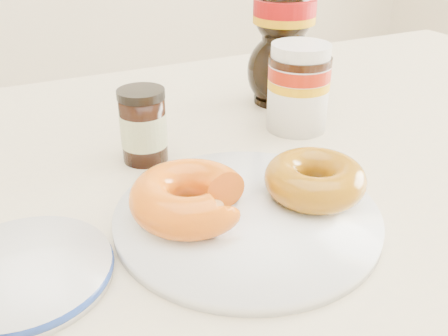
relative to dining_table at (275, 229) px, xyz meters
name	(u,v)px	position (x,y,z in m)	size (l,w,h in m)	color
dining_table	(275,229)	(0.00, 0.00, 0.00)	(1.40, 0.90, 0.75)	beige
plate	(247,216)	(-0.08, -0.08, 0.09)	(0.26, 0.26, 0.01)	white
donut_bitten	(189,197)	(-0.14, -0.06, 0.12)	(0.11, 0.11, 0.04)	#E9590D
donut_whole	(315,179)	(-0.01, -0.08, 0.11)	(0.10, 0.10, 0.04)	#8E5C09
nutella_jar	(299,84)	(0.08, 0.09, 0.15)	(0.08, 0.08, 0.12)	white
syrup_bottle	(283,34)	(0.12, 0.19, 0.19)	(0.11, 0.09, 0.21)	black
dark_jar	(143,126)	(-0.13, 0.09, 0.13)	(0.05, 0.05, 0.09)	black
blue_rim_saucer	(23,272)	(-0.29, -0.07, 0.09)	(0.15, 0.15, 0.01)	white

